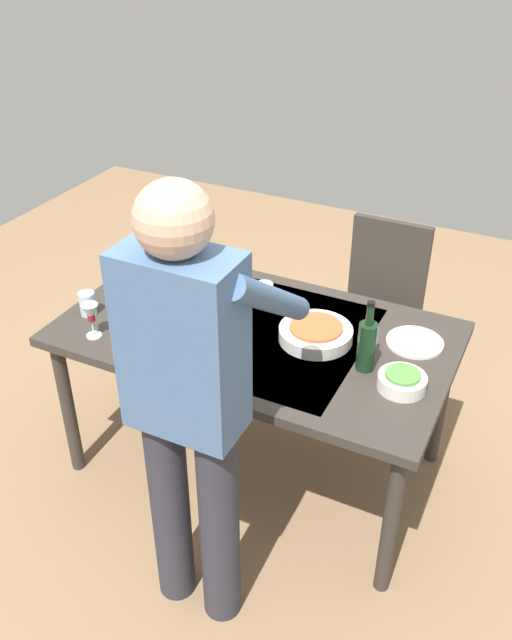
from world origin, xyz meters
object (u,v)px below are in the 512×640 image
at_px(water_cup_near_left, 88,304).
at_px(dinner_plate_far, 415,342).
at_px(dining_table, 256,344).
at_px(person_server, 189,398).
at_px(water_cup_far_left, 170,261).
at_px(side_bowl_salad, 402,381).
at_px(chair_near, 380,298).
at_px(serving_bowl_pasta, 316,333).
at_px(dinner_plate_near, 187,288).
at_px(wine_bottle, 367,344).
at_px(water_cup_near_right, 264,294).
at_px(wine_glass_left, 91,315).

distance_m(water_cup_near_left, dinner_plate_far, 1.38).
height_order(dining_table, person_server, person_server).
relative_size(water_cup_far_left, side_bowl_salad, 0.56).
distance_m(chair_near, water_cup_near_left, 1.47).
bearing_deg(person_server, dining_table, -80.29).
height_order(person_server, serving_bowl_pasta, person_server).
height_order(side_bowl_salad, dinner_plate_near, side_bowl_salad).
distance_m(dining_table, wine_bottle, 0.53).
bearing_deg(side_bowl_salad, person_server, 49.40).
bearing_deg(wine_bottle, dinner_plate_near, -13.37).
distance_m(serving_bowl_pasta, dinner_plate_far, 0.40).
bearing_deg(dinner_plate_far, water_cup_near_right, -1.26).
distance_m(water_cup_near_left, side_bowl_salad, 1.36).
bearing_deg(chair_near, dinner_plate_far, 116.62).
bearing_deg(water_cup_far_left, chair_near, -147.91).
bearing_deg(dinner_plate_far, person_server, 61.71).
xyz_separation_m(chair_near, serving_bowl_pasta, (0.04, 0.80, 0.26)).
xyz_separation_m(water_cup_near_left, dinner_plate_far, (-1.32, -0.40, -0.05)).
distance_m(water_cup_near_right, side_bowl_salad, 0.78).
relative_size(water_cup_near_left, serving_bowl_pasta, 0.35).
distance_m(water_cup_far_left, dinner_plate_near, 0.21).
bearing_deg(water_cup_near_right, chair_near, -119.26).
height_order(serving_bowl_pasta, dinner_plate_near, serving_bowl_pasta).
relative_size(wine_bottle, dinner_plate_near, 1.29).
distance_m(person_server, water_cup_far_left, 1.25).
bearing_deg(dining_table, person_server, 99.71).
bearing_deg(person_server, chair_near, -96.15).
bearing_deg(dinner_plate_near, person_server, 122.07).
relative_size(chair_near, wine_glass_left, 6.03).
bearing_deg(person_server, side_bowl_salad, -130.60).
xyz_separation_m(person_server, wine_bottle, (-0.37, -0.67, -0.10)).
height_order(person_server, wine_glass_left, person_server).
bearing_deg(dinner_plate_far, water_cup_far_left, -4.33).
bearing_deg(dinner_plate_far, chair_near, -63.38).
bearing_deg(water_cup_far_left, water_cup_near_left, 77.81).
bearing_deg(dining_table, water_cup_far_left, -25.69).
relative_size(water_cup_near_left, side_bowl_salad, 0.58).
xyz_separation_m(wine_bottle, water_cup_near_left, (1.19, 0.15, -0.06)).
bearing_deg(dinner_plate_far, dining_table, 17.48).
distance_m(water_cup_near_right, dinner_plate_near, 0.38).
bearing_deg(water_cup_far_left, wine_bottle, 162.63).
xyz_separation_m(serving_bowl_pasta, dinner_plate_near, (0.68, -0.12, -0.03)).
height_order(person_server, dinner_plate_near, person_server).
relative_size(wine_glass_left, water_cup_far_left, 1.51).
height_order(dining_table, side_bowl_salad, side_bowl_salad).
height_order(wine_glass_left, water_cup_near_right, wine_glass_left).
xyz_separation_m(water_cup_far_left, dinner_plate_near, (-0.16, 0.12, -0.04)).
relative_size(water_cup_far_left, dinner_plate_far, 0.43).
height_order(water_cup_near_left, dinner_plate_far, water_cup_near_left).
relative_size(wine_bottle, water_cup_near_left, 2.82).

